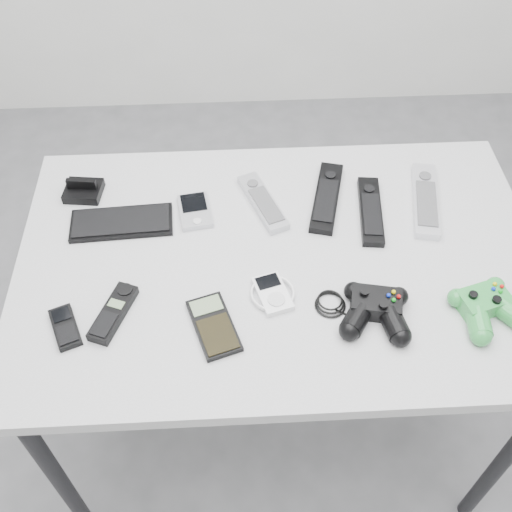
{
  "coord_description": "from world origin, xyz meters",
  "views": [
    {
      "loc": [
        -0.17,
        -0.88,
        1.84
      ],
      "look_at": [
        -0.12,
        -0.01,
        0.82
      ],
      "focal_mm": 42.0,
      "sensor_mm": 36.0,
      "label": 1
    }
  ],
  "objects_px": {
    "cordless_handset": "(113,313)",
    "controller_black": "(376,309)",
    "pda": "(195,211)",
    "remote_silver_a": "(263,202)",
    "remote_black_a": "(371,210)",
    "desk": "(279,276)",
    "mp3_player": "(273,293)",
    "remote_black_b": "(327,197)",
    "pda_keyboard": "(122,222)",
    "remote_silver_b": "(426,199)",
    "mobile_phone": "(65,327)",
    "controller_green": "(488,306)",
    "calculator": "(214,325)"
  },
  "relations": [
    {
      "from": "pda_keyboard",
      "to": "cordless_handset",
      "type": "xyz_separation_m",
      "value": [
        0.01,
        -0.27,
        0.0
      ]
    },
    {
      "from": "remote_silver_b",
      "to": "calculator",
      "type": "relative_size",
      "value": 1.64
    },
    {
      "from": "mobile_phone",
      "to": "cordless_handset",
      "type": "xyz_separation_m",
      "value": [
        0.1,
        0.03,
        0.0
      ]
    },
    {
      "from": "controller_black",
      "to": "controller_green",
      "type": "xyz_separation_m",
      "value": [
        0.23,
        -0.0,
        -0.0
      ]
    },
    {
      "from": "mp3_player",
      "to": "controller_black",
      "type": "bearing_deg",
      "value": -33.11
    },
    {
      "from": "pda",
      "to": "cordless_handset",
      "type": "relative_size",
      "value": 0.78
    },
    {
      "from": "remote_silver_b",
      "to": "cordless_handset",
      "type": "relative_size",
      "value": 1.7
    },
    {
      "from": "pda_keyboard",
      "to": "remote_silver_a",
      "type": "distance_m",
      "value": 0.34
    },
    {
      "from": "remote_silver_b",
      "to": "controller_black",
      "type": "distance_m",
      "value": 0.38
    },
    {
      "from": "pda_keyboard",
      "to": "mp3_player",
      "type": "height_order",
      "value": "mp3_player"
    },
    {
      "from": "remote_black_a",
      "to": "controller_green",
      "type": "bearing_deg",
      "value": -51.73
    },
    {
      "from": "remote_black_a",
      "to": "mobile_phone",
      "type": "relative_size",
      "value": 2.12
    },
    {
      "from": "mp3_player",
      "to": "controller_black",
      "type": "xyz_separation_m",
      "value": [
        0.21,
        -0.06,
        0.02
      ]
    },
    {
      "from": "desk",
      "to": "controller_black",
      "type": "xyz_separation_m",
      "value": [
        0.18,
        -0.17,
        0.09
      ]
    },
    {
      "from": "mobile_phone",
      "to": "controller_black",
      "type": "height_order",
      "value": "controller_black"
    },
    {
      "from": "remote_silver_b",
      "to": "controller_black",
      "type": "xyz_separation_m",
      "value": [
        -0.19,
        -0.33,
        0.01
      ]
    },
    {
      "from": "pda",
      "to": "mobile_phone",
      "type": "distance_m",
      "value": 0.42
    },
    {
      "from": "remote_black_b",
      "to": "mobile_phone",
      "type": "xyz_separation_m",
      "value": [
        -0.59,
        -0.35,
        -0.0
      ]
    },
    {
      "from": "mp3_player",
      "to": "controller_green",
      "type": "bearing_deg",
      "value": -25.11
    },
    {
      "from": "remote_black_b",
      "to": "calculator",
      "type": "height_order",
      "value": "remote_black_b"
    },
    {
      "from": "cordless_handset",
      "to": "controller_black",
      "type": "height_order",
      "value": "controller_black"
    },
    {
      "from": "remote_black_a",
      "to": "remote_silver_b",
      "type": "distance_m",
      "value": 0.14
    },
    {
      "from": "remote_black_a",
      "to": "remote_silver_a",
      "type": "bearing_deg",
      "value": 176.72
    },
    {
      "from": "remote_black_b",
      "to": "remote_silver_a",
      "type": "bearing_deg",
      "value": -162.64
    },
    {
      "from": "remote_black_b",
      "to": "mobile_phone",
      "type": "relative_size",
      "value": 2.28
    },
    {
      "from": "controller_green",
      "to": "calculator",
      "type": "bearing_deg",
      "value": 164.51
    },
    {
      "from": "remote_black_a",
      "to": "remote_black_b",
      "type": "xyz_separation_m",
      "value": [
        -0.1,
        0.05,
        0.0
      ]
    },
    {
      "from": "remote_silver_b",
      "to": "calculator",
      "type": "bearing_deg",
      "value": -136.02
    },
    {
      "from": "remote_silver_b",
      "to": "controller_black",
      "type": "relative_size",
      "value": 1.0
    },
    {
      "from": "remote_silver_b",
      "to": "calculator",
      "type": "xyz_separation_m",
      "value": [
        -0.52,
        -0.34,
        -0.0
      ]
    },
    {
      "from": "controller_green",
      "to": "controller_black",
      "type": "bearing_deg",
      "value": 162.58
    },
    {
      "from": "desk",
      "to": "mp3_player",
      "type": "distance_m",
      "value": 0.14
    },
    {
      "from": "remote_silver_b",
      "to": "calculator",
      "type": "distance_m",
      "value": 0.62
    },
    {
      "from": "mobile_phone",
      "to": "pda",
      "type": "bearing_deg",
      "value": 28.95
    },
    {
      "from": "pda",
      "to": "remote_silver_a",
      "type": "xyz_separation_m",
      "value": [
        0.17,
        0.02,
        0.0
      ]
    },
    {
      "from": "remote_silver_a",
      "to": "remote_black_a",
      "type": "distance_m",
      "value": 0.26
    },
    {
      "from": "remote_black_b",
      "to": "mobile_phone",
      "type": "bearing_deg",
      "value": -134.81
    },
    {
      "from": "pda",
      "to": "controller_green",
      "type": "distance_m",
      "value": 0.7
    },
    {
      "from": "remote_silver_b",
      "to": "cordless_handset",
      "type": "height_order",
      "value": "remote_silver_b"
    },
    {
      "from": "calculator",
      "to": "controller_black",
      "type": "height_order",
      "value": "controller_black"
    },
    {
      "from": "remote_black_b",
      "to": "mp3_player",
      "type": "bearing_deg",
      "value": -103.96
    },
    {
      "from": "pda",
      "to": "controller_black",
      "type": "bearing_deg",
      "value": -49.16
    },
    {
      "from": "remote_silver_a",
      "to": "cordless_handset",
      "type": "xyz_separation_m",
      "value": [
        -0.33,
        -0.31,
        0.0
      ]
    },
    {
      "from": "remote_black_a",
      "to": "controller_black",
      "type": "height_order",
      "value": "controller_black"
    },
    {
      "from": "pda_keyboard",
      "to": "remote_silver_a",
      "type": "bearing_deg",
      "value": 4.81
    },
    {
      "from": "pda",
      "to": "controller_green",
      "type": "height_order",
      "value": "controller_green"
    },
    {
      "from": "remote_silver_b",
      "to": "mp3_player",
      "type": "distance_m",
      "value": 0.48
    },
    {
      "from": "remote_silver_a",
      "to": "remote_silver_b",
      "type": "height_order",
      "value": "remote_silver_b"
    },
    {
      "from": "mp3_player",
      "to": "remote_black_b",
      "type": "bearing_deg",
      "value": 45.3
    },
    {
      "from": "desk",
      "to": "remote_silver_b",
      "type": "bearing_deg",
      "value": 22.89
    }
  ]
}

